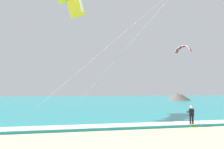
# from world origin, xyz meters

# --- Properties ---
(sea) EXTENTS (200.00, 120.00, 0.20)m
(sea) POSITION_xyz_m (0.00, 73.18, 0.10)
(sea) COLOR teal
(sea) RESTS_ON ground
(surf_foam) EXTENTS (200.00, 2.02, 0.04)m
(surf_foam) POSITION_xyz_m (0.00, 14.18, 0.22)
(surf_foam) COLOR white
(surf_foam) RESTS_ON sea
(surfboard) EXTENTS (0.64, 1.45, 0.09)m
(surfboard) POSITION_xyz_m (-3.49, 13.32, 0.03)
(surfboard) COLOR yellow
(surfboard) RESTS_ON ground
(kitesurfer) EXTENTS (0.57, 0.57, 1.69)m
(kitesurfer) POSITION_xyz_m (-3.49, 13.34, 0.94)
(kitesurfer) COLOR black
(kitesurfer) RESTS_ON ground
(kite_distant) EXTENTS (2.43, 4.20, 1.56)m
(kite_distant) POSITION_xyz_m (16.05, 47.87, 12.67)
(kite_distant) COLOR red
(headland_right) EXTENTS (7.63, 6.43, 2.35)m
(headland_right) POSITION_xyz_m (21.50, 60.06, 1.11)
(headland_right) COLOR #47423D
(headland_right) RESTS_ON ground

